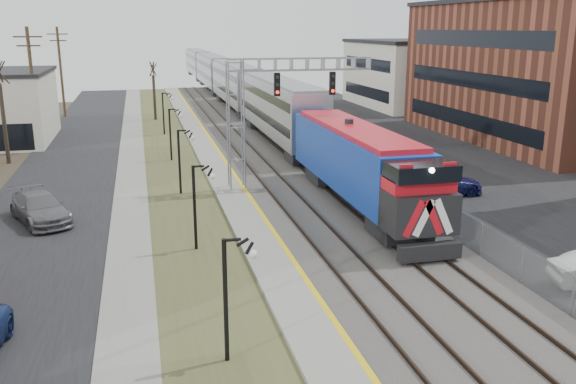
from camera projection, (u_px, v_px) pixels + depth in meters
name	position (u px, v px, depth m)	size (l,w,h in m)	color
street_west	(65.00, 175.00, 42.33)	(7.00, 120.00, 0.04)	black
sidewalk	(131.00, 171.00, 43.36)	(2.00, 120.00, 0.08)	gray
grass_median	(174.00, 169.00, 44.04)	(4.00, 120.00, 0.06)	#434C28
platform	(215.00, 166.00, 44.70)	(2.00, 120.00, 0.24)	gray
ballast_bed	(282.00, 162.00, 45.85)	(8.00, 120.00, 0.20)	#595651
parking_lot	(428.00, 156.00, 48.61)	(16.00, 120.00, 0.04)	black
platform_edge	(227.00, 163.00, 44.87)	(0.24, 120.00, 0.01)	gold
track_near	(255.00, 161.00, 45.35)	(1.58, 120.00, 0.15)	#2D2119
track_far	(301.00, 159.00, 46.15)	(1.58, 120.00, 0.15)	#2D2119
train	(232.00, 84.00, 77.77)	(3.00, 108.65, 5.33)	#1338A0
signal_gantry	(263.00, 101.00, 37.21)	(9.00, 1.07, 8.15)	gray
lampposts	(194.00, 207.00, 27.85)	(0.14, 62.14, 4.00)	black
fence	(335.00, 151.00, 46.63)	(0.04, 120.00, 1.60)	gray
bare_trees	(50.00, 128.00, 45.03)	(12.30, 42.30, 5.95)	#382D23
car_lot_d	(441.00, 183.00, 37.24)	(2.07, 5.09, 1.48)	navy
car_lot_e	(411.00, 162.00, 42.73)	(1.84, 4.58, 1.56)	slate
car_lot_f	(368.00, 144.00, 49.60)	(1.56, 4.46, 1.47)	#0B3B12
car_street_b	(40.00, 209.00, 31.90)	(2.12, 5.21, 1.51)	slate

